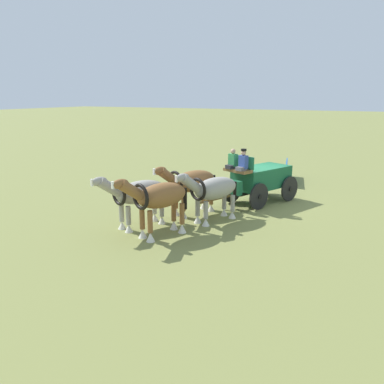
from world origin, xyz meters
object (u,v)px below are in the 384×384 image
(draft_horse_rear_near, at_px, (213,190))
(draft_horse_lead_near, at_px, (159,198))
(show_wagon, at_px, (259,178))
(draft_horse_rear_off, at_px, (191,183))
(draft_horse_lead_off, at_px, (138,194))

(draft_horse_rear_near, distance_m, draft_horse_lead_near, 2.60)
(show_wagon, relative_size, draft_horse_rear_off, 1.80)
(show_wagon, relative_size, draft_horse_rear_near, 1.85)
(draft_horse_rear_near, distance_m, draft_horse_lead_off, 2.91)
(show_wagon, distance_m, draft_horse_lead_off, 6.19)
(show_wagon, height_order, draft_horse_lead_near, show_wagon)
(draft_horse_rear_near, relative_size, draft_horse_rear_off, 0.97)
(show_wagon, distance_m, draft_horse_rear_off, 3.61)
(draft_horse_lead_off, bearing_deg, show_wagon, 151.94)
(show_wagon, height_order, draft_horse_lead_off, show_wagon)
(draft_horse_rear_near, bearing_deg, draft_horse_rear_off, -112.29)
(draft_horse_rear_near, relative_size, draft_horse_lead_near, 1.03)
(draft_horse_rear_off, height_order, draft_horse_lead_near, draft_horse_lead_near)
(draft_horse_rear_near, xyz_separation_m, draft_horse_lead_off, (1.92, -2.18, 0.02))
(show_wagon, xyz_separation_m, draft_horse_rear_off, (3.04, -1.93, 0.19))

